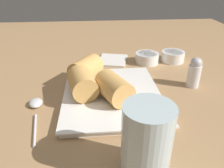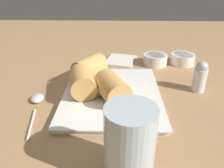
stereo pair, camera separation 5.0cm
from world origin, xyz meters
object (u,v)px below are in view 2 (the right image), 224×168
object	(u,v)px
serving_plate	(112,95)
dipping_bowl_near	(155,59)
drinking_glass	(130,143)
spoon	(37,101)
dipping_bowl_far	(183,59)
napkin	(121,60)
salt_shaker	(200,76)

from	to	relation	value
serving_plate	dipping_bowl_near	bearing A→B (deg)	147.77
serving_plate	drinking_glass	xyz separation A→B (cm)	(21.36, 3.00, 5.05)
dipping_bowl_near	spoon	world-z (taller)	dipping_bowl_near
serving_plate	dipping_bowl_near	xyz separation A→B (cm)	(-20.94, 13.20, 1.03)
serving_plate	spoon	bearing A→B (deg)	-80.75
dipping_bowl_far	napkin	bearing A→B (deg)	-94.90
dipping_bowl_near	napkin	xyz separation A→B (cm)	(-2.44, -10.94, -1.49)
serving_plate	drinking_glass	bearing A→B (deg)	7.99
dipping_bowl_far	dipping_bowl_near	bearing A→B (deg)	-85.19
serving_plate	drinking_glass	size ratio (longest dim) A/B	2.36
spoon	napkin	distance (cm)	32.54
serving_plate	napkin	xyz separation A→B (cm)	(-23.38, 2.26, -0.46)
spoon	salt_shaker	bearing A→B (deg)	100.29
serving_plate	drinking_glass	distance (cm)	22.15
napkin	drinking_glass	bearing A→B (deg)	0.95
salt_shaker	serving_plate	bearing A→B (deg)	-78.88
napkin	serving_plate	bearing A→B (deg)	-5.52
dipping_bowl_far	napkin	xyz separation A→B (cm)	(-1.70, -19.77, -1.49)
dipping_bowl_near	spoon	distance (cm)	38.48
dipping_bowl_far	napkin	world-z (taller)	dipping_bowl_far
serving_plate	dipping_bowl_far	distance (cm)	30.93
napkin	drinking_glass	size ratio (longest dim) A/B	1.06
drinking_glass	spoon	bearing A→B (deg)	-132.77
dipping_bowl_far	salt_shaker	world-z (taller)	salt_shaker
dipping_bowl_near	drinking_glass	xyz separation A→B (cm)	(42.30, -10.20, 4.02)
serving_plate	salt_shaker	size ratio (longest dim) A/B	3.48
napkin	salt_shaker	distance (cm)	27.36
serving_plate	drinking_glass	world-z (taller)	drinking_glass
dipping_bowl_near	spoon	bearing A→B (deg)	-51.93
drinking_glass	napkin	bearing A→B (deg)	-179.05
napkin	salt_shaker	xyz separation A→B (cm)	(19.16, 19.18, 3.64)
napkin	salt_shaker	world-z (taller)	salt_shaker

